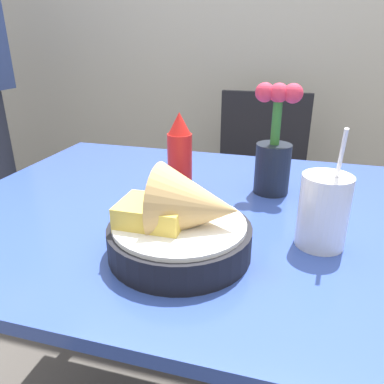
# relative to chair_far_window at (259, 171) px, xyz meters

# --- Properties ---
(dining_table) EXTENTS (1.08, 0.84, 0.73)m
(dining_table) POSITION_rel_chair_far_window_xyz_m (-0.07, -0.89, 0.11)
(dining_table) COLOR #334C9E
(dining_table) RESTS_ON ground_plane
(chair_far_window) EXTENTS (0.40, 0.40, 0.86)m
(chair_far_window) POSITION_rel_chair_far_window_xyz_m (0.00, 0.00, 0.00)
(chair_far_window) COLOR black
(chair_far_window) RESTS_ON ground_plane
(food_basket) EXTENTS (0.25, 0.25, 0.16)m
(food_basket) POSITION_rel_chair_far_window_xyz_m (-0.03, -1.08, 0.27)
(food_basket) COLOR black
(food_basket) RESTS_ON dining_table
(ketchup_bottle) EXTENTS (0.06, 0.06, 0.20)m
(ketchup_bottle) POSITION_rel_chair_far_window_xyz_m (-0.11, -0.83, 0.31)
(ketchup_bottle) COLOR red
(ketchup_bottle) RESTS_ON dining_table
(drink_cup) EXTENTS (0.09, 0.09, 0.22)m
(drink_cup) POSITION_rel_chair_far_window_xyz_m (0.20, -0.98, 0.27)
(drink_cup) COLOR silver
(drink_cup) RESTS_ON dining_table
(flower_vase) EXTENTS (0.11, 0.08, 0.26)m
(flower_vase) POSITION_rel_chair_far_window_xyz_m (0.10, -0.75, 0.32)
(flower_vase) COLOR black
(flower_vase) RESTS_ON dining_table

